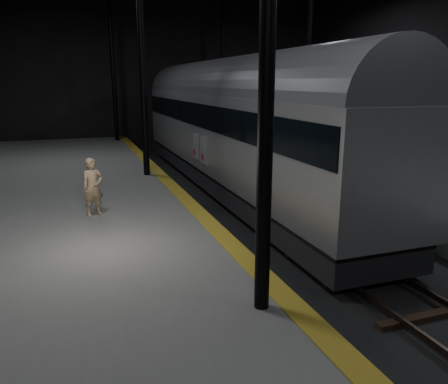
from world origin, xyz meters
name	(u,v)px	position (x,y,z in m)	size (l,w,h in m)	color
ground	(323,252)	(0.00, 0.00, 0.00)	(44.00, 44.00, 0.00)	black
platform_left	(49,272)	(-7.50, 0.00, 0.50)	(9.00, 43.80, 1.00)	#575754
tactile_strip	(219,232)	(-3.25, 0.00, 1.00)	(0.50, 43.80, 0.01)	brown
track	(323,250)	(0.00, 0.00, 0.07)	(2.40, 43.00, 0.24)	#3F3328
train	(232,121)	(0.00, 7.83, 3.21)	(3.22, 21.52, 5.75)	#A0A1A7
woman	(93,187)	(-6.26, 2.66, 1.86)	(0.63, 0.41, 1.73)	tan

